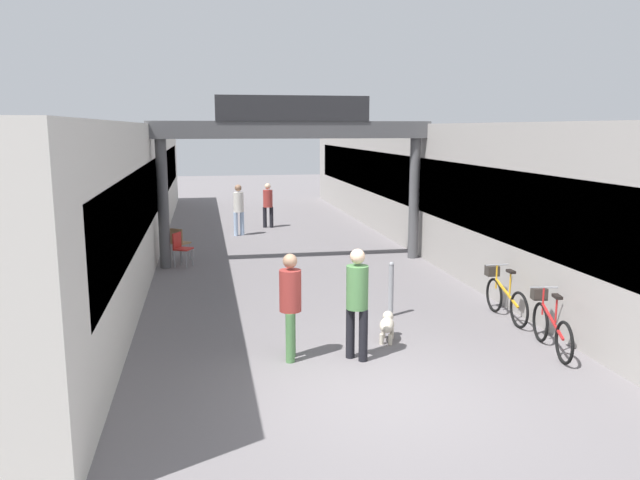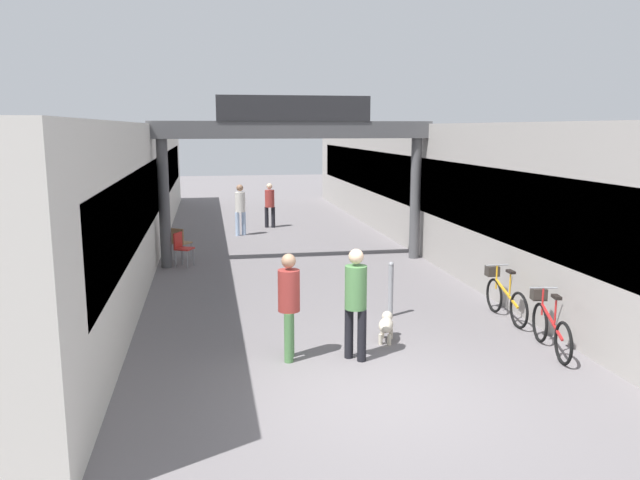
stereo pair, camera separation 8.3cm
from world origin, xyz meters
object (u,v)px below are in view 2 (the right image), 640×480
(pedestrian_with_dog, at_px, (356,297))
(bollard_post_metal, at_px, (391,289))
(pedestrian_companion, at_px, (289,300))
(bicycle_red_nearest, at_px, (549,324))
(pedestrian_carrying_crate, at_px, (240,206))
(cafe_chair_red_nearer, at_px, (182,246))
(pedestrian_elderly_walking, at_px, (270,202))
(bicycle_orange_second, at_px, (504,296))
(dog_on_leash, at_px, (386,325))
(cafe_chair_wood_farther, at_px, (180,241))

(pedestrian_with_dog, xyz_separation_m, bollard_post_metal, (1.19, 2.09, -0.47))
(pedestrian_companion, height_order, bicycle_red_nearest, pedestrian_companion)
(pedestrian_carrying_crate, bearing_deg, cafe_chair_red_nearer, -111.38)
(pedestrian_with_dog, height_order, pedestrian_elderly_walking, pedestrian_with_dog)
(bicycle_orange_second, height_order, bollard_post_metal, bollard_post_metal)
(dog_on_leash, height_order, bollard_post_metal, bollard_post_metal)
(dog_on_leash, bearing_deg, bicycle_orange_second, 18.39)
(pedestrian_with_dog, xyz_separation_m, cafe_chair_red_nearer, (-2.92, 7.29, -0.47))
(pedestrian_carrying_crate, height_order, bicycle_orange_second, pedestrian_carrying_crate)
(cafe_chair_wood_farther, bearing_deg, dog_on_leash, -63.14)
(pedestrian_with_dog, distance_m, cafe_chair_wood_farther, 8.61)
(pedestrian_elderly_walking, bearing_deg, dog_on_leash, -86.65)
(pedestrian_carrying_crate, xyz_separation_m, dog_on_leash, (1.87, -11.04, -0.70))
(dog_on_leash, height_order, cafe_chair_wood_farther, cafe_chair_wood_farther)
(pedestrian_elderly_walking, xyz_separation_m, bicycle_red_nearest, (3.20, -13.46, -0.48))
(cafe_chair_red_nearer, bearing_deg, bollard_post_metal, -51.68)
(pedestrian_elderly_walking, bearing_deg, pedestrian_companion, -94.34)
(bicycle_orange_second, bearing_deg, pedestrian_companion, -161.68)
(bicycle_red_nearest, xyz_separation_m, bicycle_orange_second, (0.08, 1.75, 0.00))
(pedestrian_with_dog, relative_size, bicycle_orange_second, 1.04)
(pedestrian_carrying_crate, height_order, bicycle_red_nearest, pedestrian_carrying_crate)
(bollard_post_metal, relative_size, cafe_chair_wood_farther, 1.20)
(pedestrian_companion, distance_m, pedestrian_carrying_crate, 11.61)
(cafe_chair_red_nearer, relative_size, cafe_chair_wood_farther, 1.00)
(pedestrian_elderly_walking, height_order, cafe_chair_red_nearer, pedestrian_elderly_walking)
(bicycle_orange_second, bearing_deg, bicycle_red_nearest, -92.60)
(bicycle_red_nearest, xyz_separation_m, cafe_chair_red_nearer, (-6.10, 7.43, 0.10))
(bicycle_red_nearest, relative_size, bicycle_orange_second, 0.99)
(bollard_post_metal, height_order, cafe_chair_red_nearer, bollard_post_metal)
(dog_on_leash, bearing_deg, pedestrian_companion, -161.77)
(cafe_chair_wood_farther, bearing_deg, bicycle_orange_second, -45.95)
(pedestrian_companion, xyz_separation_m, pedestrian_elderly_walking, (1.00, 13.13, -0.05))
(pedestrian_carrying_crate, xyz_separation_m, cafe_chair_red_nearer, (-1.77, -4.51, -0.44))
(pedestrian_with_dog, distance_m, pedestrian_elderly_walking, 13.31)
(bollard_post_metal, xyz_separation_m, cafe_chair_red_nearer, (-4.11, 5.19, -0.00))
(bollard_post_metal, bearing_deg, pedestrian_with_dog, -119.62)
(pedestrian_with_dog, relative_size, bicycle_red_nearest, 1.05)
(cafe_chair_red_nearer, height_order, cafe_chair_wood_farther, same)
(bollard_post_metal, distance_m, cafe_chair_wood_farther, 7.28)
(bicycle_orange_second, height_order, cafe_chair_red_nearer, bicycle_orange_second)
(bicycle_red_nearest, relative_size, cafe_chair_red_nearer, 1.88)
(cafe_chair_wood_farther, bearing_deg, pedestrian_elderly_walking, 60.51)
(pedestrian_companion, relative_size, pedestrian_carrying_crate, 0.98)
(pedestrian_elderly_walking, bearing_deg, cafe_chair_red_nearer, -115.71)
(cafe_chair_red_nearer, xyz_separation_m, cafe_chair_wood_farther, (-0.07, 0.78, 0.00))
(pedestrian_companion, bearing_deg, bicycle_orange_second, 18.32)
(pedestrian_companion, relative_size, pedestrian_elderly_walking, 1.05)
(pedestrian_with_dog, height_order, bicycle_red_nearest, pedestrian_with_dog)
(pedestrian_carrying_crate, distance_m, cafe_chair_wood_farther, 4.18)
(pedestrian_companion, distance_m, bicycle_orange_second, 4.54)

